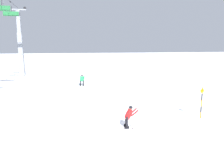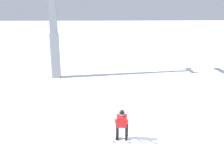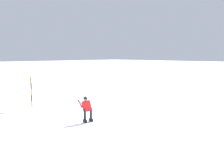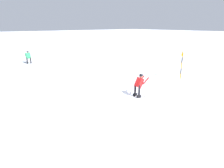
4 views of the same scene
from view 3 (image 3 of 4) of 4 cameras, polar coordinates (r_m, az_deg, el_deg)
The scene contains 3 objects.
ground_plane at distance 12.72m, azimuth -8.49°, elevation -10.36°, with size 260.00×260.00×0.00m, color white.
skier_carving_main at distance 13.35m, azimuth -6.31°, elevation -5.80°, with size 0.79×1.71×1.58m.
trail_marker_pole at distance 17.72m, azimuth -19.35°, elevation -1.61°, with size 0.07×0.28×2.30m.
Camera 3 is at (6.96, 9.94, 3.82)m, focal length 36.94 mm.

